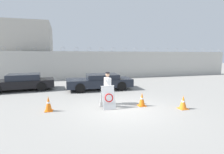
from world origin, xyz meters
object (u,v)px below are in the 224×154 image
traffic_cone_far (183,102)px  traffic_cone_near (48,104)px  security_guard (108,87)px  parked_car_front_coupe (22,82)px  barricade_sign (108,97)px  parked_car_rear_sedan (100,81)px  traffic_cone_mid (142,99)px

traffic_cone_far → traffic_cone_near: bearing=167.2°
security_guard → parked_car_front_coupe: (-5.16, 5.23, -0.33)m
barricade_sign → traffic_cone_far: bearing=-20.7°
traffic_cone_near → parked_car_rear_sedan: parked_car_rear_sedan is taller
traffic_cone_near → parked_car_rear_sedan: bearing=52.6°
security_guard → traffic_cone_near: bearing=-95.6°
traffic_cone_mid → parked_car_front_coupe: size_ratio=0.15×
traffic_cone_near → traffic_cone_far: (6.23, -1.41, -0.03)m
security_guard → traffic_cone_far: size_ratio=2.60×
traffic_cone_far → security_guard: bearing=151.3°
barricade_sign → traffic_cone_mid: (1.75, -0.14, -0.21)m
barricade_sign → traffic_cone_mid: bearing=-7.1°
barricade_sign → traffic_cone_near: size_ratio=1.55×
traffic_cone_near → parked_car_front_coupe: parked_car_front_coupe is taller
traffic_cone_near → parked_car_front_coupe: size_ratio=0.15×
barricade_sign → security_guard: 0.79m
parked_car_front_coupe → traffic_cone_far: bearing=135.7°
traffic_cone_far → parked_car_front_coupe: parked_car_front_coupe is taller
traffic_cone_near → parked_car_rear_sedan: size_ratio=0.15×
security_guard → parked_car_front_coupe: security_guard is taller
traffic_cone_near → traffic_cone_mid: (4.53, -0.42, -0.02)m
parked_car_front_coupe → parked_car_rear_sedan: size_ratio=0.97×
parked_car_rear_sedan → traffic_cone_mid: bearing=105.3°
barricade_sign → parked_car_front_coupe: parked_car_front_coupe is taller
security_guard → traffic_cone_near: security_guard is taller
parked_car_front_coupe → security_guard: bearing=130.1°
barricade_sign → traffic_cone_mid: barricade_sign is taller
traffic_cone_far → barricade_sign: bearing=161.8°
traffic_cone_mid → parked_car_front_coupe: bearing=138.2°
traffic_cone_near → parked_car_rear_sedan: 5.54m
barricade_sign → parked_car_front_coupe: bearing=127.9°
barricade_sign → traffic_cone_far: 3.65m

